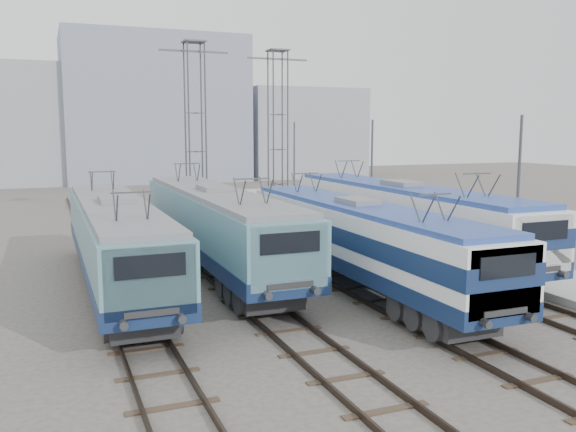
{
  "coord_description": "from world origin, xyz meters",
  "views": [
    {
      "loc": [
        -9.23,
        -17.43,
        6.39
      ],
      "look_at": [
        0.51,
        7.0,
        2.68
      ],
      "focal_mm": 38.0,
      "sensor_mm": 36.0,
      "label": 1
    }
  ],
  "objects_px": {
    "locomotive_far_right": "(403,214)",
    "mast_mid": "(371,180)",
    "locomotive_far_left": "(116,237)",
    "mast_rear": "(294,168)",
    "catenary_tower_east": "(278,127)",
    "locomotive_center_left": "(216,223)",
    "mast_front": "(517,202)",
    "catenary_tower_west": "(196,126)",
    "locomotive_center_right": "(359,236)"
  },
  "relations": [
    {
      "from": "locomotive_far_right",
      "to": "mast_mid",
      "type": "bearing_deg",
      "value": 73.84
    },
    {
      "from": "locomotive_far_left",
      "to": "mast_front",
      "type": "bearing_deg",
      "value": -18.8
    },
    {
      "from": "locomotive_center_left",
      "to": "catenary_tower_east",
      "type": "distance_m",
      "value": 18.09
    },
    {
      "from": "catenary_tower_west",
      "to": "mast_rear",
      "type": "height_order",
      "value": "catenary_tower_west"
    },
    {
      "from": "mast_rear",
      "to": "locomotive_far_right",
      "type": "bearing_deg",
      "value": -95.75
    },
    {
      "from": "mast_mid",
      "to": "mast_rear",
      "type": "bearing_deg",
      "value": 90.0
    },
    {
      "from": "locomotive_far_left",
      "to": "mast_mid",
      "type": "relative_size",
      "value": 2.49
    },
    {
      "from": "catenary_tower_east",
      "to": "mast_mid",
      "type": "height_order",
      "value": "catenary_tower_east"
    },
    {
      "from": "locomotive_center_left",
      "to": "mast_rear",
      "type": "distance_m",
      "value": 20.39
    },
    {
      "from": "locomotive_center_right",
      "to": "mast_mid",
      "type": "relative_size",
      "value": 2.45
    },
    {
      "from": "mast_rear",
      "to": "mast_mid",
      "type": "bearing_deg",
      "value": -90.0
    },
    {
      "from": "locomotive_center_left",
      "to": "locomotive_far_right",
      "type": "xyz_separation_m",
      "value": [
        9.0,
        -1.17,
        0.08
      ]
    },
    {
      "from": "locomotive_far_left",
      "to": "mast_front",
      "type": "xyz_separation_m",
      "value": [
        15.35,
        -5.22,
        1.32
      ]
    },
    {
      "from": "mast_rear",
      "to": "mast_front",
      "type": "bearing_deg",
      "value": -90.0
    },
    {
      "from": "locomotive_far_left",
      "to": "locomotive_center_left",
      "type": "relative_size",
      "value": 0.95
    },
    {
      "from": "locomotive_far_left",
      "to": "locomotive_far_right",
      "type": "xyz_separation_m",
      "value": [
        13.5,
        0.39,
        0.17
      ]
    },
    {
      "from": "locomotive_center_left",
      "to": "locomotive_center_right",
      "type": "xyz_separation_m",
      "value": [
        4.5,
        -5.07,
        -0.08
      ]
    },
    {
      "from": "locomotive_far_right",
      "to": "mast_rear",
      "type": "height_order",
      "value": "mast_rear"
    },
    {
      "from": "catenary_tower_west",
      "to": "locomotive_far_left",
      "type": "bearing_deg",
      "value": -114.55
    },
    {
      "from": "catenary_tower_west",
      "to": "mast_front",
      "type": "xyz_separation_m",
      "value": [
        8.6,
        -20.0,
        -3.14
      ]
    },
    {
      "from": "catenary_tower_east",
      "to": "mast_rear",
      "type": "xyz_separation_m",
      "value": [
        2.1,
        2.0,
        -3.14
      ]
    },
    {
      "from": "mast_mid",
      "to": "catenary_tower_east",
      "type": "bearing_deg",
      "value": 101.86
    },
    {
      "from": "catenary_tower_west",
      "to": "mast_mid",
      "type": "distance_m",
      "value": 12.16
    },
    {
      "from": "locomotive_far_right",
      "to": "mast_mid",
      "type": "xyz_separation_m",
      "value": [
        1.85,
        6.38,
        1.15
      ]
    },
    {
      "from": "locomotive_far_left",
      "to": "mast_rear",
      "type": "distance_m",
      "value": 24.29
    },
    {
      "from": "mast_mid",
      "to": "locomotive_center_right",
      "type": "bearing_deg",
      "value": -121.68
    },
    {
      "from": "locomotive_center_left",
      "to": "locomotive_center_right",
      "type": "bearing_deg",
      "value": -48.42
    },
    {
      "from": "catenary_tower_west",
      "to": "mast_front",
      "type": "height_order",
      "value": "catenary_tower_west"
    },
    {
      "from": "mast_mid",
      "to": "mast_rear",
      "type": "distance_m",
      "value": 12.0
    },
    {
      "from": "catenary_tower_west",
      "to": "locomotive_center_right",
      "type": "bearing_deg",
      "value": -82.99
    },
    {
      "from": "locomotive_far_left",
      "to": "mast_front",
      "type": "relative_size",
      "value": 2.49
    },
    {
      "from": "locomotive_center_right",
      "to": "mast_mid",
      "type": "distance_m",
      "value": 12.16
    },
    {
      "from": "locomotive_far_right",
      "to": "mast_mid",
      "type": "height_order",
      "value": "mast_mid"
    },
    {
      "from": "locomotive_far_right",
      "to": "catenary_tower_east",
      "type": "bearing_deg",
      "value": 90.87
    },
    {
      "from": "mast_front",
      "to": "mast_mid",
      "type": "bearing_deg",
      "value": 90.0
    },
    {
      "from": "catenary_tower_east",
      "to": "mast_rear",
      "type": "relative_size",
      "value": 1.71
    },
    {
      "from": "locomotive_far_left",
      "to": "mast_rear",
      "type": "height_order",
      "value": "mast_rear"
    },
    {
      "from": "locomotive_center_right",
      "to": "mast_front",
      "type": "relative_size",
      "value": 2.45
    },
    {
      "from": "catenary_tower_west",
      "to": "mast_front",
      "type": "distance_m",
      "value": 22.0
    },
    {
      "from": "locomotive_center_left",
      "to": "mast_front",
      "type": "bearing_deg",
      "value": -32.01
    },
    {
      "from": "catenary_tower_east",
      "to": "locomotive_center_right",
      "type": "bearing_deg",
      "value": -101.83
    },
    {
      "from": "locomotive_far_left",
      "to": "locomotive_far_right",
      "type": "relative_size",
      "value": 0.95
    },
    {
      "from": "locomotive_center_right",
      "to": "mast_rear",
      "type": "xyz_separation_m",
      "value": [
        6.35,
        22.29,
        1.3
      ]
    },
    {
      "from": "locomotive_center_right",
      "to": "mast_front",
      "type": "height_order",
      "value": "mast_front"
    },
    {
      "from": "locomotive_far_right",
      "to": "mast_front",
      "type": "xyz_separation_m",
      "value": [
        1.85,
        -5.62,
        1.15
      ]
    },
    {
      "from": "mast_front",
      "to": "mast_rear",
      "type": "bearing_deg",
      "value": 90.0
    },
    {
      "from": "locomotive_center_left",
      "to": "mast_mid",
      "type": "height_order",
      "value": "mast_mid"
    },
    {
      "from": "locomotive_far_right",
      "to": "mast_mid",
      "type": "distance_m",
      "value": 6.74
    },
    {
      "from": "locomotive_far_right",
      "to": "catenary_tower_east",
      "type": "height_order",
      "value": "catenary_tower_east"
    },
    {
      "from": "locomotive_far_left",
      "to": "catenary_tower_west",
      "type": "relative_size",
      "value": 1.45
    }
  ]
}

